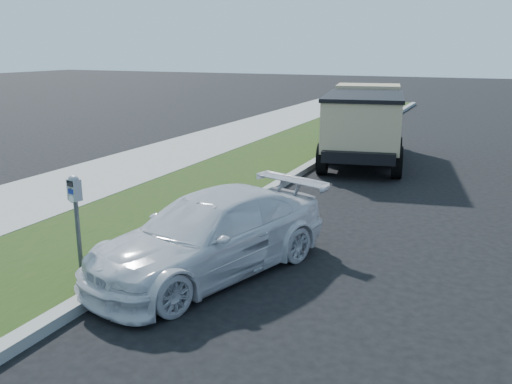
% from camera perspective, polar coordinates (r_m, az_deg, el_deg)
% --- Properties ---
extents(ground, '(120.00, 120.00, 0.00)m').
position_cam_1_polar(ground, '(8.07, 6.27, -9.63)').
color(ground, black).
rests_on(ground, ground).
extents(streetside, '(6.12, 50.00, 0.15)m').
position_cam_1_polar(streetside, '(12.33, -15.97, -1.04)').
color(streetside, gray).
rests_on(streetside, ground).
extents(parking_meter, '(0.22, 0.17, 1.44)m').
position_cam_1_polar(parking_meter, '(8.27, -18.47, -1.01)').
color(parking_meter, '#3F4247').
rests_on(parking_meter, ground).
extents(white_wagon, '(2.95, 4.48, 1.21)m').
position_cam_1_polar(white_wagon, '(8.30, -4.56, -4.38)').
color(white_wagon, silver).
rests_on(white_wagon, ground).
extents(dump_truck, '(3.06, 5.83, 2.17)m').
position_cam_1_polar(dump_truck, '(16.81, 11.36, 7.43)').
color(dump_truck, black).
rests_on(dump_truck, ground).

